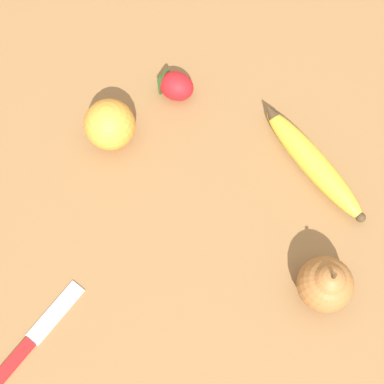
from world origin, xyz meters
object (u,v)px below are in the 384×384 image
at_px(orange, 110,125).
at_px(strawberry, 174,85).
at_px(paring_knife, 33,338).
at_px(banana, 312,162).
at_px(pear, 326,283).

bearing_deg(orange, strawberry, 139.21).
bearing_deg(paring_knife, orange, 111.17).
bearing_deg(orange, paring_knife, -7.41).
xyz_separation_m(banana, pear, (0.18, 0.03, 0.02)).
distance_m(banana, pear, 0.18).
height_order(orange, paring_knife, orange).
distance_m(banana, paring_knife, 0.45).
xyz_separation_m(orange, pear, (0.18, 0.32, 0.00)).
height_order(orange, strawberry, orange).
xyz_separation_m(strawberry, paring_knife, (0.39, -0.12, -0.02)).
relative_size(orange, paring_knife, 0.49).
relative_size(banana, paring_knife, 1.14).
bearing_deg(paring_knife, strawberry, 102.08).
bearing_deg(banana, strawberry, 22.49).
distance_m(pear, strawberry, 0.36).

